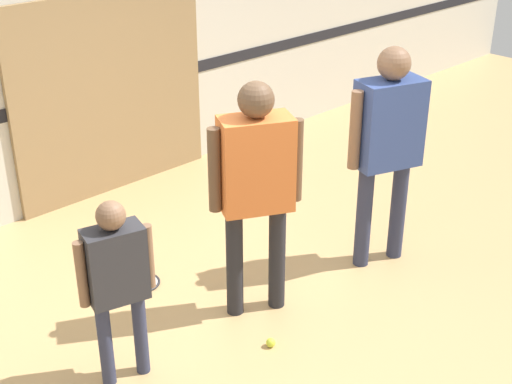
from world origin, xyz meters
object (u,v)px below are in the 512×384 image
racket_spare_on_floor (139,283)px  tennis_ball_by_spare_racket (139,281)px  person_student_right (388,135)px  person_instructor (256,176)px  tennis_ball_near_instructor (271,343)px  person_student_left (117,274)px

racket_spare_on_floor → tennis_ball_by_spare_racket: (-0.01, -0.01, 0.02)m
racket_spare_on_floor → person_student_right: bearing=173.4°
person_instructor → person_student_right: bearing=18.1°
person_instructor → person_student_right: size_ratio=0.97×
person_student_right → tennis_ball_near_instructor: size_ratio=27.48×
tennis_ball_by_spare_racket → person_student_left: bearing=-129.6°
person_instructor → person_student_left: (-1.14, 0.03, -0.30)m
person_instructor → tennis_ball_near_instructor: 1.16m
person_student_left → tennis_ball_by_spare_racket: (0.69, 0.83, -0.76)m
racket_spare_on_floor → tennis_ball_near_instructor: 1.29m
person_instructor → tennis_ball_near_instructor: (-0.25, -0.40, -1.06)m
person_instructor → tennis_ball_near_instructor: bearing=-93.9°
person_student_right → racket_spare_on_floor: bearing=-13.1°
person_instructor → tennis_ball_near_instructor: person_instructor is taller
person_instructor → racket_spare_on_floor: 1.46m
person_student_left → tennis_ball_by_spare_racket: 1.32m
person_student_right → tennis_ball_by_spare_racket: person_student_right is taller
person_student_left → racket_spare_on_floor: size_ratio=2.37×
person_student_right → racket_spare_on_floor: person_student_right is taller
person_student_left → tennis_ball_near_instructor: person_student_left is taller
person_student_left → racket_spare_on_floor: person_student_left is taller
person_instructor → person_student_right: (1.22, -0.20, 0.03)m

